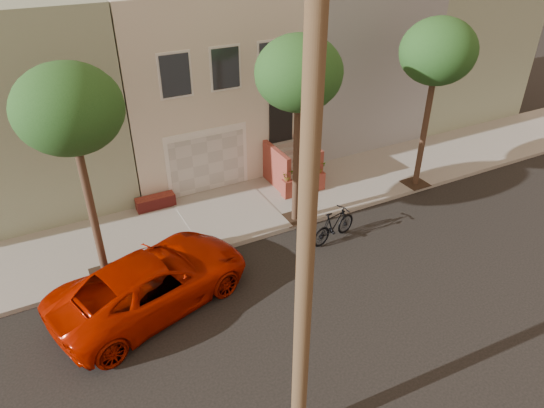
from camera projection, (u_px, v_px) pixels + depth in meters
ground at (332, 298)px, 13.88m from camera, size 90.00×90.00×0.00m
sidewalk at (251, 208)px, 17.89m from camera, size 40.00×3.70×0.15m
house_row at (190, 70)px, 20.44m from camera, size 33.10×11.70×7.00m
tree_left at (69, 111)px, 11.92m from camera, size 2.70×2.57×6.30m
tree_mid at (299, 75)px, 14.48m from camera, size 2.70×2.57×6.30m
tree_right at (438, 53)px, 16.65m from camera, size 2.70×2.57×6.30m
pickup_truck at (152, 282)px, 13.31m from camera, size 6.05×4.07×1.54m
motorcycle at (334, 225)px, 16.03m from camera, size 1.97×0.96×1.14m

